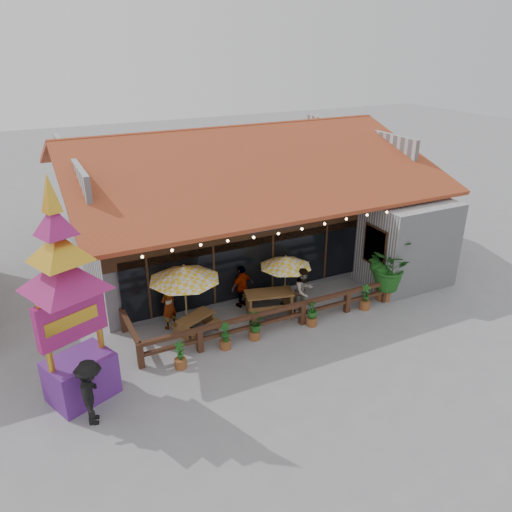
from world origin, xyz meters
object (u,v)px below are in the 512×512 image
umbrella_right (286,262)px  picnic_table_right (269,299)px  tropical_plant (387,266)px  thai_sign_tower (65,280)px  umbrella_left (184,273)px  pedestrian (91,392)px  picnic_table_left (196,321)px

umbrella_right → picnic_table_right: size_ratio=1.01×
tropical_plant → thai_sign_tower: bearing=-176.0°
umbrella_left → tropical_plant: umbrella_left is taller
thai_sign_tower → pedestrian: size_ratio=3.68×
tropical_plant → pedestrian: size_ratio=1.28×
pedestrian → picnic_table_left: bearing=-40.7°
picnic_table_right → tropical_plant: bearing=-12.9°
picnic_table_right → pedestrian: size_ratio=1.09×
picnic_table_left → pedestrian: 5.11m
umbrella_left → pedestrian: bearing=-139.7°
umbrella_right → thai_sign_tower: size_ratio=0.30×
thai_sign_tower → pedestrian: 3.09m
umbrella_left → picnic_table_right: 3.69m
umbrella_right → picnic_table_right: 1.54m
umbrella_right → thai_sign_tower: (-7.98, -2.13, 1.93)m
picnic_table_left → pedestrian: size_ratio=0.89×
thai_sign_tower → pedestrian: (0.11, -1.23, -2.83)m
picnic_table_right → thai_sign_tower: thai_sign_tower is taller
umbrella_left → picnic_table_right: umbrella_left is taller
picnic_table_left → umbrella_right: bearing=4.6°
umbrella_right → pedestrian: (-7.87, -3.36, -0.90)m
umbrella_left → picnic_table_left: 1.90m
umbrella_right → pedestrian: size_ratio=1.10×
thai_sign_tower → tropical_plant: bearing=4.0°
pedestrian → picnic_table_right: bearing=-53.7°
umbrella_left → umbrella_right: (4.07, 0.14, -0.44)m
thai_sign_tower → tropical_plant: 12.13m
umbrella_left → pedestrian: umbrella_left is taller
umbrella_left → thai_sign_tower: bearing=-153.1°
thai_sign_tower → tropical_plant: size_ratio=2.88×
thai_sign_tower → tropical_plant: (11.86, 0.82, -2.38)m
umbrella_right → tropical_plant: bearing=-18.5°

